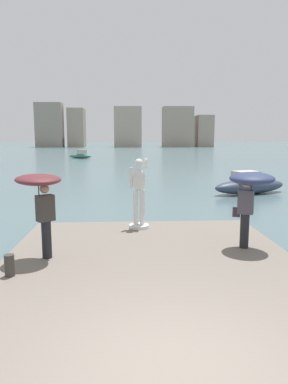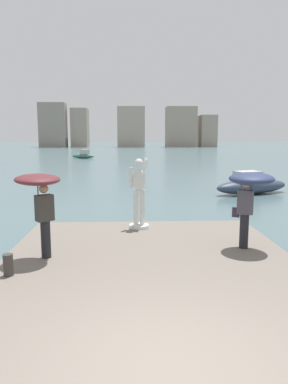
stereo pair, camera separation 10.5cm
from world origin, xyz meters
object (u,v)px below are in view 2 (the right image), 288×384
boat_near (83,155)px  boat_mid (252,185)px  onlooker_left (40,192)px  mooring_bollard (8,265)px  onlooker_right (250,187)px  statue_white_figure (139,195)px

boat_near → boat_mid: boat_near is taller
onlooker_left → boat_mid: size_ratio=0.41×
mooring_bollard → boat_near: boat_near is taller
onlooker_left → mooring_bollard: bearing=-112.6°
onlooker_right → mooring_bollard: onlooker_right is taller
statue_white_figure → onlooker_right: statue_white_figure is taller
statue_white_figure → boat_near: 44.47m
onlooker_left → onlooker_right: size_ratio=1.02×
mooring_bollard → boat_near: bearing=95.4°
statue_white_figure → mooring_bollard: 4.73m
mooring_bollard → boat_near: (-4.47, 47.63, -0.15)m
onlooker_right → boat_near: 47.12m
onlooker_left → onlooker_right: bearing=6.1°
boat_near → statue_white_figure: bearing=-80.7°
mooring_bollard → boat_near: 47.84m
onlooker_right → boat_mid: bearing=70.4°
onlooker_right → onlooker_left: bearing=-173.9°
statue_white_figure → onlooker_right: 3.49m
onlooker_left → mooring_bollard: onlooker_left is taller
statue_white_figure → boat_mid: bearing=53.3°
onlooker_left → statue_white_figure: bearing=49.4°
statue_white_figure → boat_near: statue_white_figure is taller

